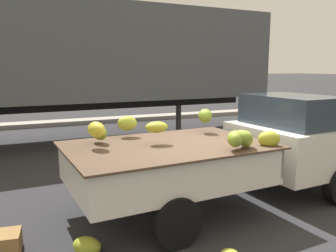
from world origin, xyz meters
The scene contains 5 objects.
ground centered at (0.00, 0.00, 0.00)m, with size 220.00×220.00×0.00m, color #28282B.
curb_strip centered at (0.00, 9.41, 0.08)m, with size 80.00×0.80×0.16m, color gray.
pickup_truck centered at (1.29, 0.20, 0.88)m, with size 5.17×2.16×1.70m.
semi_trailer centered at (-1.06, 5.98, 2.54)m, with size 12.07×2.94×3.95m.
fallen_banana_bunch_near_tailgate centered at (-2.06, -0.52, 0.10)m, with size 0.35×0.24×0.21m, color #97A12A.
Camera 1 is at (-2.71, -4.35, 2.16)m, focal length 36.94 mm.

